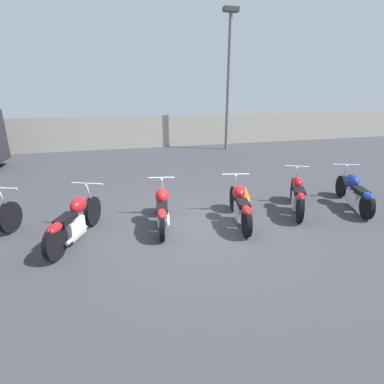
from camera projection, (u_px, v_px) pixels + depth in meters
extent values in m
plane|color=#38383D|center=(198.00, 227.00, 6.68)|extent=(60.00, 60.00, 0.00)
cube|color=#9E998E|center=(143.00, 132.00, 15.59)|extent=(40.00, 0.04, 1.66)
cylinder|color=slate|center=(228.00, 85.00, 14.49)|extent=(0.16, 0.16, 6.24)
cube|color=#333333|center=(231.00, 9.00, 13.45)|extent=(0.70, 0.35, 0.20)
cylinder|color=black|center=(10.00, 217.00, 6.35)|extent=(0.34, 0.66, 0.67)
cylinder|color=silver|center=(0.00, 188.00, 6.03)|extent=(0.70, 0.31, 0.04)
cylinder|color=silver|center=(5.00, 203.00, 6.19)|extent=(0.14, 0.26, 0.67)
cylinder|color=black|center=(93.00, 211.00, 6.70)|extent=(0.35, 0.64, 0.65)
cylinder|color=black|center=(55.00, 243.00, 5.31)|extent=(0.35, 0.64, 0.65)
cube|color=silver|center=(74.00, 228.00, 5.94)|extent=(0.39, 0.57, 0.36)
ellipsoid|color=#AD1419|center=(78.00, 205.00, 6.05)|extent=(0.44, 0.55, 0.31)
cube|color=black|center=(66.00, 219.00, 5.61)|extent=(0.42, 0.55, 0.10)
ellipsoid|color=#AD1419|center=(55.00, 228.00, 5.27)|extent=(0.36, 0.48, 0.16)
cylinder|color=silver|center=(87.00, 184.00, 6.39)|extent=(0.65, 0.31, 0.04)
cylinder|color=silver|center=(90.00, 198.00, 6.54)|extent=(0.15, 0.26, 0.66)
cylinder|color=silver|center=(77.00, 235.00, 5.81)|extent=(0.36, 0.71, 0.07)
cylinder|color=black|center=(163.00, 202.00, 7.31)|extent=(0.21, 0.61, 0.60)
cylinder|color=black|center=(162.00, 226.00, 6.03)|extent=(0.21, 0.61, 0.60)
cube|color=silver|center=(162.00, 215.00, 6.62)|extent=(0.29, 0.52, 0.33)
ellipsoid|color=red|center=(162.00, 196.00, 6.72)|extent=(0.39, 0.53, 0.36)
cube|color=black|center=(162.00, 208.00, 6.31)|extent=(0.34, 0.60, 0.10)
ellipsoid|color=red|center=(162.00, 214.00, 6.00)|extent=(0.28, 0.47, 0.16)
cylinder|color=silver|center=(162.00, 178.00, 7.01)|extent=(0.61, 0.15, 0.04)
cylinder|color=silver|center=(162.00, 190.00, 7.16)|extent=(0.09, 0.25, 0.63)
cylinder|color=silver|center=(168.00, 220.00, 6.52)|extent=(0.18, 0.61, 0.07)
cylinder|color=black|center=(234.00, 198.00, 7.54)|extent=(0.23, 0.62, 0.62)
cylinder|color=black|center=(247.00, 222.00, 6.18)|extent=(0.23, 0.62, 0.62)
cube|color=silver|center=(240.00, 212.00, 6.80)|extent=(0.31, 0.55, 0.34)
ellipsoid|color=#AD1419|center=(239.00, 193.00, 6.91)|extent=(0.37, 0.51, 0.32)
cube|color=black|center=(243.00, 204.00, 6.48)|extent=(0.34, 0.52, 0.10)
ellipsoid|color=#AD1419|center=(247.00, 210.00, 6.15)|extent=(0.29, 0.47, 0.16)
cylinder|color=silver|center=(236.00, 174.00, 7.24)|extent=(0.65, 0.18, 0.04)
cylinder|color=silver|center=(235.00, 187.00, 7.39)|extent=(0.10, 0.26, 0.64)
cylinder|color=silver|center=(247.00, 216.00, 6.69)|extent=(0.20, 0.60, 0.07)
cylinder|color=black|center=(294.00, 190.00, 8.12)|extent=(0.39, 0.63, 0.66)
cylinder|color=black|center=(300.00, 208.00, 6.84)|extent=(0.39, 0.63, 0.66)
cube|color=silver|center=(297.00, 201.00, 7.43)|extent=(0.41, 0.53, 0.36)
ellipsoid|color=#AD1419|center=(297.00, 183.00, 7.52)|extent=(0.44, 0.54, 0.29)
cube|color=black|center=(299.00, 191.00, 7.11)|extent=(0.45, 0.56, 0.10)
ellipsoid|color=#AD1419|center=(301.00, 197.00, 6.80)|extent=(0.38, 0.48, 0.16)
cylinder|color=silver|center=(297.00, 166.00, 7.80)|extent=(0.55, 0.31, 0.04)
cylinder|color=silver|center=(295.00, 178.00, 7.96)|extent=(0.16, 0.25, 0.66)
cylinder|color=silver|center=(302.00, 205.00, 7.30)|extent=(0.32, 0.52, 0.07)
cylinder|color=black|center=(341.00, 186.00, 8.52)|extent=(0.31, 0.60, 0.60)
cylinder|color=black|center=(367.00, 207.00, 7.03)|extent=(0.31, 0.60, 0.60)
cube|color=silver|center=(354.00, 198.00, 7.71)|extent=(0.39, 0.60, 0.33)
ellipsoid|color=navy|center=(352.00, 181.00, 7.84)|extent=(0.47, 0.60, 0.36)
cube|color=black|center=(361.00, 191.00, 7.36)|extent=(0.42, 0.60, 0.10)
ellipsoid|color=navy|center=(368.00, 196.00, 7.00)|extent=(0.34, 0.48, 0.16)
cylinder|color=silver|center=(346.00, 165.00, 8.22)|extent=(0.70, 0.29, 0.04)
cylinder|color=silver|center=(344.00, 176.00, 8.37)|extent=(0.13, 0.25, 0.63)
cylinder|color=silver|center=(361.00, 202.00, 7.57)|extent=(0.31, 0.68, 0.07)
cone|color=orange|center=(245.00, 193.00, 8.27)|extent=(0.35, 0.35, 0.41)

